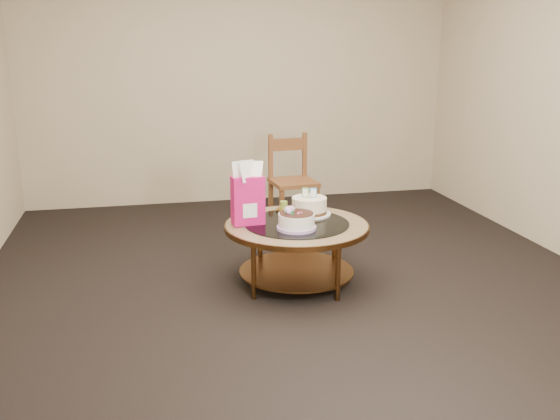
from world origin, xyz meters
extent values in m
plane|color=black|center=(0.00, 0.00, 0.00)|extent=(5.00, 5.00, 0.00)
cube|color=#B6AA8A|center=(0.00, 2.50, 1.30)|extent=(4.50, 0.02, 2.60)
cube|color=#B6AA8A|center=(0.00, -2.50, 1.30)|extent=(4.50, 0.02, 2.60)
cylinder|color=#563418|center=(0.35, 0.20, 0.21)|extent=(0.04, 0.04, 0.42)
cylinder|color=#563418|center=(-0.20, 0.35, 0.21)|extent=(0.04, 0.04, 0.42)
cylinder|color=#563418|center=(-0.35, -0.20, 0.21)|extent=(0.04, 0.04, 0.42)
cylinder|color=#563418|center=(0.20, -0.35, 0.21)|extent=(0.04, 0.04, 0.42)
cylinder|color=#563418|center=(0.00, 0.00, 0.10)|extent=(0.82, 0.82, 0.02)
cylinder|color=#563418|center=(0.00, 0.00, 0.43)|extent=(1.02, 1.02, 0.04)
cylinder|color=#8F774F|center=(0.00, 0.00, 0.45)|extent=(1.00, 1.00, 0.01)
cylinder|color=black|center=(0.00, 0.00, 0.45)|extent=(0.74, 0.74, 0.01)
cylinder|color=#BC95D3|center=(-0.04, -0.14, 0.47)|extent=(0.27, 0.27, 0.02)
cylinder|color=silver|center=(-0.04, -0.14, 0.51)|extent=(0.25, 0.25, 0.11)
cylinder|color=black|center=(-0.04, -0.14, 0.57)|extent=(0.23, 0.23, 0.01)
sphere|color=#BC95D3|center=(-0.09, -0.11, 0.59)|extent=(0.05, 0.05, 0.05)
sphere|color=#BC95D3|center=(-0.06, -0.09, 0.59)|extent=(0.04, 0.04, 0.04)
sphere|color=#BC95D3|center=(-0.09, -0.15, 0.59)|extent=(0.04, 0.04, 0.04)
cone|color=#207A3A|center=(-0.06, -0.12, 0.58)|extent=(0.03, 0.04, 0.02)
cone|color=#207A3A|center=(-0.12, -0.13, 0.58)|extent=(0.03, 0.04, 0.02)
cone|color=#207A3A|center=(-0.05, -0.07, 0.58)|extent=(0.03, 0.03, 0.02)
cone|color=#207A3A|center=(-0.07, -0.17, 0.58)|extent=(0.03, 0.04, 0.02)
cylinder|color=white|center=(0.14, 0.19, 0.46)|extent=(0.32, 0.32, 0.01)
cylinder|color=#422812|center=(0.14, 0.19, 0.48)|extent=(0.26, 0.26, 0.02)
cylinder|color=#F3EACA|center=(0.14, 0.19, 0.54)|extent=(0.25, 0.25, 0.10)
cube|color=green|center=(0.11, 0.20, 0.62)|extent=(0.05, 0.02, 0.07)
cube|color=white|center=(0.11, 0.20, 0.62)|extent=(0.04, 0.02, 0.06)
cube|color=#4495E7|center=(0.17, 0.18, 0.62)|extent=(0.05, 0.02, 0.07)
cube|color=white|center=(0.17, 0.18, 0.62)|extent=(0.04, 0.02, 0.06)
cube|color=#CF1360|center=(-0.34, 0.06, 0.63)|extent=(0.23, 0.14, 0.34)
cube|color=white|center=(-0.34, 0.06, 0.57)|extent=(0.11, 0.13, 0.10)
cube|color=#E3CE5D|center=(-0.02, 0.32, 0.46)|extent=(0.12, 0.12, 0.01)
cylinder|color=gold|center=(-0.02, 0.32, 0.47)|extent=(0.11, 0.11, 0.01)
cylinder|color=olive|center=(-0.02, 0.32, 0.51)|extent=(0.06, 0.06, 0.06)
cylinder|color=black|center=(-0.02, 0.32, 0.54)|extent=(0.00, 0.00, 0.01)
cube|color=brown|center=(0.31, 1.39, 0.42)|extent=(0.43, 0.43, 0.04)
cube|color=brown|center=(0.16, 1.21, 0.21)|extent=(0.04, 0.04, 0.42)
cube|color=brown|center=(0.50, 1.24, 0.21)|extent=(0.04, 0.04, 0.42)
cube|color=brown|center=(0.13, 1.54, 0.21)|extent=(0.04, 0.04, 0.42)
cube|color=brown|center=(0.47, 1.58, 0.21)|extent=(0.04, 0.04, 0.42)
cube|color=brown|center=(0.13, 1.54, 0.64)|extent=(0.04, 0.04, 0.43)
cube|color=brown|center=(0.47, 1.58, 0.64)|extent=(0.04, 0.04, 0.43)
cube|color=brown|center=(0.30, 1.56, 0.75)|extent=(0.34, 0.06, 0.11)
camera|label=1|loc=(-1.02, -4.07, 1.72)|focal=40.00mm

